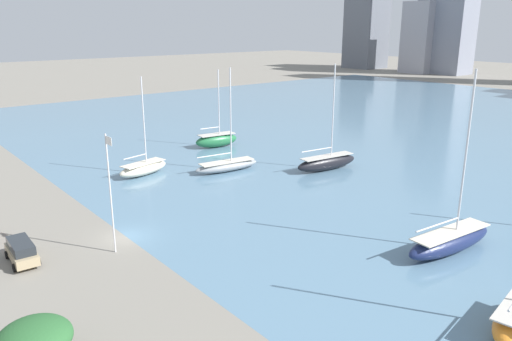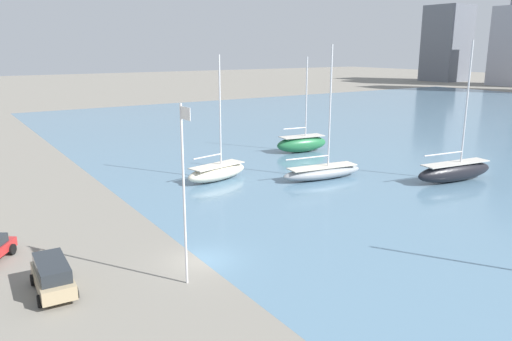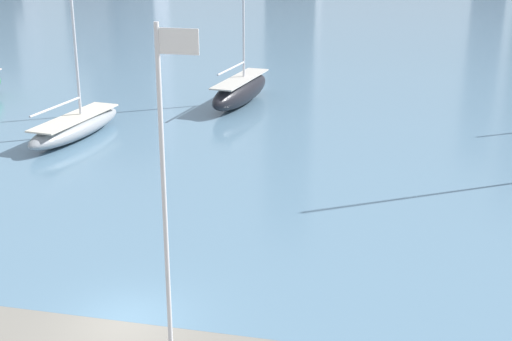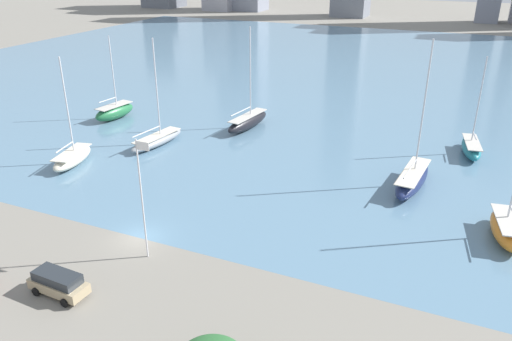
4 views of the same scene
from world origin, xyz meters
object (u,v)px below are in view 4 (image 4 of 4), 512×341
at_px(sailboat_navy, 412,179).
at_px(parked_suv_tan, 58,283).
at_px(sailboat_black, 248,121).
at_px(sailboat_cream, 72,157).
at_px(flag_pole, 142,196).
at_px(sailboat_orange, 507,228).
at_px(sailboat_green, 115,111).
at_px(sailboat_gray, 157,139).
at_px(sailboat_teal, 471,147).

distance_m(sailboat_navy, parked_suv_tan, 37.05).
distance_m(sailboat_black, sailboat_cream, 24.98).
xyz_separation_m(flag_pole, sailboat_orange, (27.92, 15.49, -4.75)).
xyz_separation_m(sailboat_green, parked_suv_tan, (23.61, -36.46, -0.15)).
height_order(sailboat_cream, sailboat_gray, sailboat_gray).
bearing_deg(sailboat_teal, sailboat_black, 175.07).
distance_m(flag_pole, sailboat_navy, 29.98).
height_order(sailboat_black, sailboat_teal, sailboat_black).
bearing_deg(parked_suv_tan, sailboat_teal, 149.98).
height_order(sailboat_cream, sailboat_green, sailboat_cream).
bearing_deg(sailboat_navy, sailboat_black, 161.89).
bearing_deg(sailboat_green, sailboat_black, 18.42).
distance_m(sailboat_green, sailboat_teal, 51.36).
xyz_separation_m(sailboat_green, sailboat_orange, (54.75, -14.05, -0.08)).
bearing_deg(sailboat_orange, sailboat_cream, 173.66).
height_order(sailboat_cream, parked_suv_tan, sailboat_cream).
bearing_deg(sailboat_teal, sailboat_gray, -170.12).
xyz_separation_m(flag_pole, sailboat_gray, (-14.36, 22.58, -5.02)).
bearing_deg(sailboat_orange, sailboat_green, 156.17).
height_order(sailboat_black, sailboat_orange, sailboat_black).
distance_m(sailboat_cream, sailboat_teal, 49.79).
bearing_deg(sailboat_cream, flag_pole, -45.50).
distance_m(sailboat_black, sailboat_navy, 26.92).
xyz_separation_m(sailboat_teal, parked_suv_tan, (-27.34, -42.89, 0.04)).
height_order(sailboat_gray, parked_suv_tan, sailboat_gray).
bearing_deg(parked_suv_tan, sailboat_black, -173.43).
distance_m(sailboat_gray, sailboat_orange, 42.87).
distance_m(sailboat_gray, sailboat_green, 14.29).
xyz_separation_m(sailboat_gray, sailboat_orange, (42.27, -7.09, 0.27)).
xyz_separation_m(sailboat_black, sailboat_green, (-20.72, -4.12, 0.07)).
height_order(sailboat_black, sailboat_green, sailboat_black).
height_order(sailboat_green, sailboat_teal, sailboat_green).
bearing_deg(parked_suv_tan, flag_pole, 157.49).
bearing_deg(sailboat_green, sailboat_navy, -1.00).
xyz_separation_m(sailboat_cream, sailboat_teal, (44.12, 23.07, 0.04)).
bearing_deg(sailboat_orange, sailboat_navy, 131.62).
bearing_deg(sailboat_green, sailboat_orange, -7.21).
relative_size(flag_pole, sailboat_cream, 0.83).
distance_m(flag_pole, sailboat_gray, 27.23).
bearing_deg(parked_suv_tan, sailboat_green, -144.57).
bearing_deg(parked_suv_tan, sailboat_navy, 146.38).
xyz_separation_m(sailboat_black, sailboat_gray, (-8.24, -11.08, -0.28)).
bearing_deg(sailboat_navy, parked_suv_tan, -120.94).
bearing_deg(sailboat_cream, sailboat_orange, -9.58).
bearing_deg(sailboat_gray, sailboat_cream, -113.10).
height_order(sailboat_gray, sailboat_green, sailboat_gray).
relative_size(sailboat_cream, parked_suv_tan, 2.71).
distance_m(sailboat_cream, sailboat_orange, 47.99).
relative_size(sailboat_orange, parked_suv_tan, 2.91).
bearing_deg(sailboat_green, sailboat_gray, -21.97).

